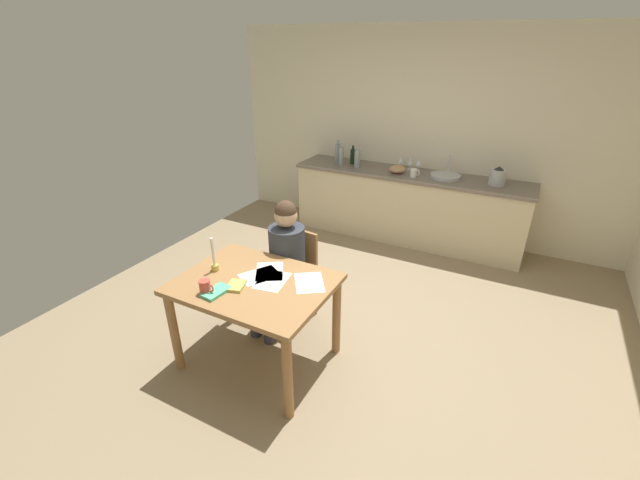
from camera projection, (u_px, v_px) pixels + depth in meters
The scene contains 25 objects.
ground_plane at pixel (330, 332), 3.78m from camera, with size 5.20×5.20×0.04m, color #937F60.
wall_back at pixel (421, 136), 5.27m from camera, with size 5.20×0.12×2.60m, color silver.
kitchen_counter at pixel (407, 206), 5.36m from camera, with size 2.95×0.64×0.90m.
dining_table at pixel (255, 295), 3.16m from camera, with size 1.16×0.89×0.75m.
chair_at_table at pixel (293, 271), 3.81m from camera, with size 0.45×0.45×0.85m.
person_seated at pixel (283, 258), 3.61m from camera, with size 0.37×0.62×1.19m.
coffee_mug at pixel (205, 287), 2.95m from camera, with size 0.12×0.08×0.10m.
candlestick at pixel (214, 261), 3.23m from camera, with size 0.06×0.06×0.28m.
book_magazine at pixel (216, 292), 2.97m from camera, with size 0.12×0.21×0.02m, color #55BD93.
book_cookery at pixel (236, 286), 3.04m from camera, with size 0.12×0.16×0.02m, color tan.
paper_letter at pixel (269, 271), 3.25m from camera, with size 0.21×0.30×0.00m, color white.
paper_bill at pixel (309, 283), 3.10m from camera, with size 0.21×0.30×0.00m, color white.
paper_envelope at pixel (260, 275), 3.19m from camera, with size 0.21×0.30×0.00m, color white.
paper_receipt at pixel (272, 281), 3.12m from camera, with size 0.21×0.30×0.00m, color white.
sink_unit at pixel (445, 176), 4.97m from camera, with size 0.36×0.36×0.24m.
bottle_oil at pixel (338, 153), 5.55m from camera, with size 0.08×0.08×0.31m.
bottle_vinegar at pixel (341, 156), 5.42m from camera, with size 0.06×0.06×0.30m.
bottle_wine_red at pixel (353, 156), 5.50m from camera, with size 0.07×0.07×0.25m.
bottle_sauce at pixel (357, 158), 5.33m from camera, with size 0.08×0.08×0.28m.
mixing_bowl at pixel (397, 169), 5.15m from camera, with size 0.21×0.21×0.09m, color tan.
stovetop_kettle at pixel (498, 177), 4.69m from camera, with size 0.18×0.18×0.22m.
wine_glass_near_sink at pixel (419, 162), 5.21m from camera, with size 0.07×0.07×0.15m.
wine_glass_by_kettle at pixel (410, 161), 5.25m from camera, with size 0.07×0.07×0.15m.
wine_glass_back_left at pixel (401, 160), 5.31m from camera, with size 0.07×0.07×0.15m.
teacup_on_counter at pixel (414, 173), 4.98m from camera, with size 0.12×0.07×0.10m.
Camera 1 is at (1.31, -2.72, 2.41)m, focal length 23.01 mm.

